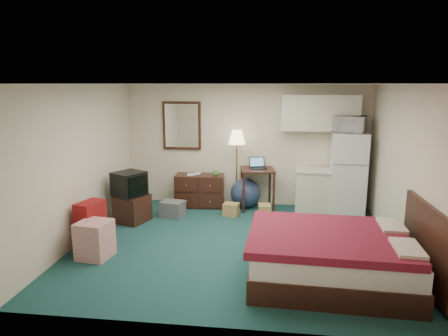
# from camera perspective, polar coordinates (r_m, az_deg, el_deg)

# --- Properties ---
(floor) EXTENTS (5.00, 4.50, 0.01)m
(floor) POSITION_cam_1_polar(r_m,az_deg,el_deg) (6.48, 1.71, -10.79)
(floor) COLOR #0D3A38
(floor) RESTS_ON ground
(ceiling) EXTENTS (5.00, 4.50, 0.01)m
(ceiling) POSITION_cam_1_polar(r_m,az_deg,el_deg) (5.98, 1.86, 11.91)
(ceiling) COLOR beige
(ceiling) RESTS_ON walls
(walls) EXTENTS (5.01, 4.51, 2.50)m
(walls) POSITION_cam_1_polar(r_m,az_deg,el_deg) (6.11, 1.78, 0.10)
(walls) COLOR beige
(walls) RESTS_ON floor
(mirror) EXTENTS (0.80, 0.06, 1.00)m
(mirror) POSITION_cam_1_polar(r_m,az_deg,el_deg) (8.43, -6.04, 6.04)
(mirror) COLOR white
(mirror) RESTS_ON walls
(upper_cabinets) EXTENTS (1.50, 0.35, 0.70)m
(upper_cabinets) POSITION_cam_1_polar(r_m,az_deg,el_deg) (8.10, 13.54, 7.68)
(upper_cabinets) COLOR beige
(upper_cabinets) RESTS_ON walls
(headboard) EXTENTS (0.06, 1.56, 1.00)m
(headboard) POSITION_cam_1_polar(r_m,az_deg,el_deg) (5.60, 26.95, -9.78)
(headboard) COLOR black
(headboard) RESTS_ON walls
(dresser) EXTENTS (1.01, 0.49, 0.67)m
(dresser) POSITION_cam_1_polar(r_m,az_deg,el_deg) (8.30, -3.50, -3.24)
(dresser) COLOR black
(dresser) RESTS_ON floor
(floor_lamp) EXTENTS (0.42, 0.42, 1.60)m
(floor_lamp) POSITION_cam_1_polar(r_m,az_deg,el_deg) (8.11, 1.82, -0.23)
(floor_lamp) COLOR #B7843D
(floor_lamp) RESTS_ON floor
(desk) EXTENTS (0.74, 0.74, 0.83)m
(desk) POSITION_cam_1_polar(r_m,az_deg,el_deg) (8.16, 4.76, -2.96)
(desk) COLOR black
(desk) RESTS_ON floor
(exercise_ball) EXTENTS (0.74, 0.74, 0.62)m
(exercise_ball) POSITION_cam_1_polar(r_m,az_deg,el_deg) (8.22, 3.08, -3.58)
(exercise_ball) COLOR navy
(exercise_ball) RESTS_ON floor
(kitchen_counter) EXTENTS (0.80, 0.64, 0.82)m
(kitchen_counter) POSITION_cam_1_polar(r_m,az_deg,el_deg) (8.18, 12.88, -3.22)
(kitchen_counter) COLOR beige
(kitchen_counter) RESTS_ON floor
(fridge) EXTENTS (0.69, 0.69, 1.59)m
(fridge) POSITION_cam_1_polar(r_m,az_deg,el_deg) (8.15, 17.23, -0.71)
(fridge) COLOR white
(fridge) RESTS_ON floor
(bed) EXTENTS (2.07, 1.65, 0.64)m
(bed) POSITION_cam_1_polar(r_m,az_deg,el_deg) (5.41, 14.99, -12.27)
(bed) COLOR #5B122C
(bed) RESTS_ON floor
(tv_stand) EXTENTS (0.65, 0.67, 0.50)m
(tv_stand) POSITION_cam_1_polar(r_m,az_deg,el_deg) (7.59, -12.96, -5.66)
(tv_stand) COLOR black
(tv_stand) RESTS_ON floor
(suitcase) EXTENTS (0.39, 0.51, 0.73)m
(suitcase) POSITION_cam_1_polar(r_m,az_deg,el_deg) (6.59, -18.47, -7.65)
(suitcase) COLOR #5D0804
(suitcase) RESTS_ON floor
(retail_box) EXTENTS (0.50, 0.50, 0.55)m
(retail_box) POSITION_cam_1_polar(r_m,az_deg,el_deg) (6.21, -17.99, -9.70)
(retail_box) COLOR beige
(retail_box) RESTS_ON floor
(file_bin) EXTENTS (0.48, 0.40, 0.30)m
(file_bin) POSITION_cam_1_polar(r_m,az_deg,el_deg) (7.76, -7.38, -5.81)
(file_bin) COLOR #5B5C65
(file_bin) RESTS_ON floor
(cardboard_box_a) EXTENTS (0.32, 0.29, 0.24)m
(cardboard_box_a) POSITION_cam_1_polar(r_m,az_deg,el_deg) (7.77, 1.01, -5.93)
(cardboard_box_a) COLOR olive
(cardboard_box_a) RESTS_ON floor
(cardboard_box_b) EXTENTS (0.25, 0.29, 0.27)m
(cardboard_box_b) POSITION_cam_1_polar(r_m,az_deg,el_deg) (7.63, 5.81, -6.21)
(cardboard_box_b) COLOR olive
(cardboard_box_b) RESTS_ON floor
(laptop) EXTENTS (0.38, 0.34, 0.21)m
(laptop) POSITION_cam_1_polar(r_m,az_deg,el_deg) (8.07, 4.93, 0.67)
(laptop) COLOR black
(laptop) RESTS_ON desk
(crt_tv) EXTENTS (0.68, 0.69, 0.44)m
(crt_tv) POSITION_cam_1_polar(r_m,az_deg,el_deg) (7.47, -13.39, -2.22)
(crt_tv) COLOR black
(crt_tv) RESTS_ON tv_stand
(microwave) EXTENTS (0.66, 0.51, 0.39)m
(microwave) POSITION_cam_1_polar(r_m,az_deg,el_deg) (8.04, 17.54, 6.27)
(microwave) COLOR white
(microwave) RESTS_ON fridge
(book_a) EXTENTS (0.16, 0.06, 0.22)m
(book_a) POSITION_cam_1_polar(r_m,az_deg,el_deg) (8.19, -5.29, -0.26)
(book_a) COLOR olive
(book_a) RESTS_ON dresser
(book_b) EXTENTS (0.15, 0.03, 0.21)m
(book_b) POSITION_cam_1_polar(r_m,az_deg,el_deg) (8.26, -4.43, -0.19)
(book_b) COLOR olive
(book_b) RESTS_ON dresser
(mug) EXTENTS (0.15, 0.13, 0.12)m
(mug) POSITION_cam_1_polar(r_m,az_deg,el_deg) (8.11, -1.19, -0.68)
(mug) COLOR #4C9E3B
(mug) RESTS_ON dresser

